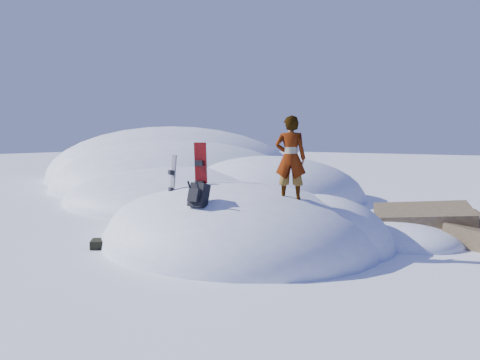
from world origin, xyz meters
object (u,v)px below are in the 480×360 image
Objects in this scene: snowboard_red at (201,176)px; backpack at (198,195)px; person at (290,158)px; snowboard_dark at (172,183)px.

backpack is at bearing -66.54° from snowboard_red.
person is (1.34, 1.51, 0.75)m from backpack.
snowboard_red is at bearing 84.87° from snowboard_dark.
snowboard_red is 1.95m from backpack.
snowboard_red is 2.88× the size of backpack.
person is at bearing -14.33° from snowboard_red.
snowboard_red is 0.74m from snowboard_dark.
snowboard_dark is 1.84m from backpack.
person is (2.92, 0.57, 0.66)m from snowboard_dark.
person is at bearing 40.26° from snowboard_dark.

